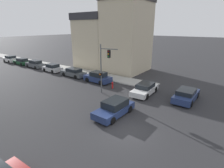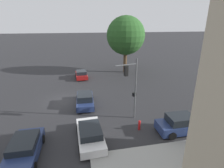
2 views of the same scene
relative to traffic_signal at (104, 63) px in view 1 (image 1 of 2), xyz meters
name	(u,v)px [view 1 (image 1 of 2)]	position (x,y,z in m)	size (l,w,h in m)	color
ground_plane	(128,131)	(-5.42, -6.57, -3.83)	(300.00, 300.00, 0.00)	#28282B
sidewalk_strip	(33,62)	(5.81, 25.72, -3.75)	(3.00, 60.00, 0.16)	#9E9E99
rowhouse_backdrop	(114,37)	(11.39, 6.71, 2.22)	(8.30, 13.55, 13.22)	beige
traffic_signal	(104,63)	(0.00, 0.00, 0.00)	(0.90, 2.22, 5.95)	#515456
crossing_car_1	(145,89)	(2.69, -4.09, -3.20)	(4.58, 2.15, 1.31)	silver
crossing_car_2	(186,95)	(3.55, -8.70, -3.18)	(4.64, 2.09, 1.34)	navy
crossing_car_3	(114,108)	(-3.84, -4.13, -3.15)	(4.43, 2.09, 1.45)	navy
parked_car_0	(98,77)	(2.99, 3.63, -3.09)	(1.96, 4.19, 1.58)	navy
parked_car_1	(73,73)	(3.08, 8.96, -3.17)	(1.91, 4.67, 1.37)	#4C5156
parked_car_2	(52,68)	(3.14, 14.62, -3.17)	(1.98, 3.98, 1.41)	#B7B7BC
parked_car_3	(35,64)	(3.14, 20.20, -3.13)	(1.85, 4.57, 1.50)	#4C5156
parked_car_4	(22,62)	(3.12, 25.21, -3.17)	(1.92, 4.20, 1.40)	#194728
parked_car_5	(11,59)	(3.08, 30.19, -3.12)	(2.04, 3.92, 1.50)	silver
fire_hydrant	(112,85)	(1.99, 0.26, -3.34)	(0.22, 0.22, 0.92)	red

